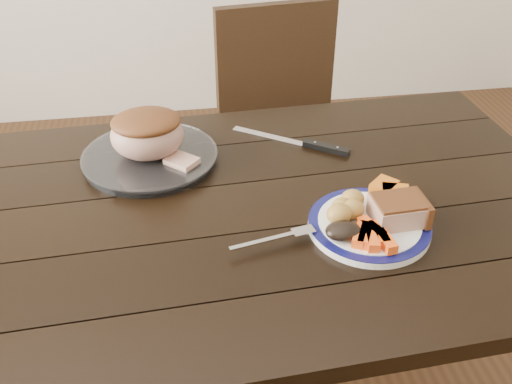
{
  "coord_description": "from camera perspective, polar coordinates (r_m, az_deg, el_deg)",
  "views": [
    {
      "loc": [
        -0.07,
        -0.99,
        1.48
      ],
      "look_at": [
        0.08,
        -0.02,
        0.8
      ],
      "focal_mm": 40.0,
      "sensor_mm": 36.0,
      "label": 1
    }
  ],
  "objects": [
    {
      "name": "dining_table",
      "position": [
        1.29,
        -3.67,
        -5.05
      ],
      "size": [
        1.64,
        0.97,
        0.75
      ],
      "rotation": [
        0.0,
        0.0,
        0.05
      ],
      "color": "black",
      "rests_on": "ground"
    },
    {
      "name": "chair_far",
      "position": [
        2.01,
        2.87,
        6.26
      ],
      "size": [
        0.47,
        0.48,
        0.93
      ],
      "rotation": [
        0.0,
        0.0,
        3.27
      ],
      "color": "black",
      "rests_on": "ground"
    },
    {
      "name": "dinner_plate",
      "position": [
        1.19,
        11.22,
        -3.34
      ],
      "size": [
        0.25,
        0.25,
        0.02
      ],
      "primitive_type": "cylinder",
      "color": "white",
      "rests_on": "dining_table"
    },
    {
      "name": "plate_rim",
      "position": [
        1.19,
        11.27,
        -3.02
      ],
      "size": [
        0.25,
        0.25,
        0.02
      ],
      "primitive_type": "torus",
      "color": "#0E0F48",
      "rests_on": "dinner_plate"
    },
    {
      "name": "serving_platter",
      "position": [
        1.41,
        -10.52,
        3.32
      ],
      "size": [
        0.32,
        0.32,
        0.02
      ],
      "primitive_type": "cylinder",
      "color": "white",
      "rests_on": "dining_table"
    },
    {
      "name": "pork_slice",
      "position": [
        1.19,
        14.01,
        -1.85
      ],
      "size": [
        0.11,
        0.09,
        0.05
      ],
      "primitive_type": "cube",
      "rotation": [
        0.0,
        0.0,
        0.05
      ],
      "color": "tan",
      "rests_on": "dinner_plate"
    },
    {
      "name": "roasted_potatoes",
      "position": [
        1.18,
        9.04,
        -1.53
      ],
      "size": [
        0.09,
        0.09,
        0.04
      ],
      "color": "gold",
      "rests_on": "dinner_plate"
    },
    {
      "name": "carrot_batons",
      "position": [
        1.13,
        11.52,
        -4.24
      ],
      "size": [
        0.08,
        0.11,
        0.02
      ],
      "color": "#FA5515",
      "rests_on": "dinner_plate"
    },
    {
      "name": "pumpkin_wedges",
      "position": [
        1.24,
        13.16,
        -0.1
      ],
      "size": [
        0.08,
        0.09,
        0.04
      ],
      "color": "orange",
      "rests_on": "dinner_plate"
    },
    {
      "name": "dark_mushroom",
      "position": [
        1.12,
        8.7,
        -3.86
      ],
      "size": [
        0.07,
        0.05,
        0.03
      ],
      "primitive_type": "ellipsoid",
      "color": "black",
      "rests_on": "dinner_plate"
    },
    {
      "name": "fork",
      "position": [
        1.12,
        2.32,
        -4.57
      ],
      "size": [
        0.18,
        0.06,
        0.0
      ],
      "rotation": [
        0.0,
        0.0,
        0.21
      ],
      "color": "silver",
      "rests_on": "dinner_plate"
    },
    {
      "name": "roast_joint",
      "position": [
        1.38,
        -10.81,
        5.62
      ],
      "size": [
        0.17,
        0.15,
        0.11
      ],
      "primitive_type": "ellipsoid",
      "color": "tan",
      "rests_on": "serving_platter"
    },
    {
      "name": "cut_slice",
      "position": [
        1.35,
        -7.42,
        3.02
      ],
      "size": [
        0.09,
        0.09,
        0.02
      ],
      "primitive_type": "cube",
      "rotation": [
        0.0,
        0.0,
        -0.74
      ],
      "color": "tan",
      "rests_on": "serving_platter"
    },
    {
      "name": "carving_knife",
      "position": [
        1.45,
        5.55,
        4.73
      ],
      "size": [
        0.27,
        0.2,
        0.01
      ],
      "rotation": [
        0.0,
        0.0,
        -0.61
      ],
      "color": "silver",
      "rests_on": "dining_table"
    }
  ]
}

